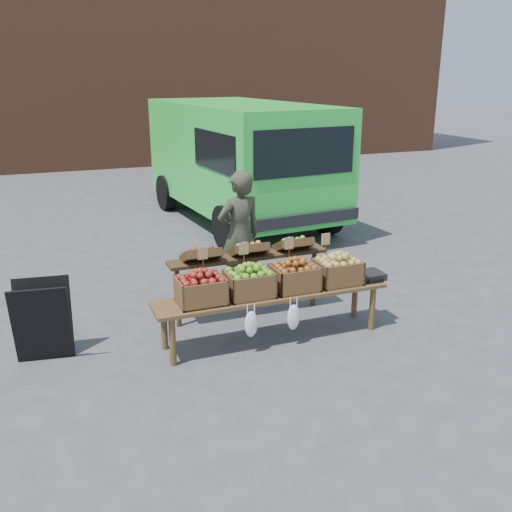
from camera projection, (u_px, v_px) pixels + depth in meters
name	position (u px, v px, depth m)	size (l,w,h in m)	color
ground	(293.00, 339.00, 6.56)	(80.00, 80.00, 0.00)	#49494B
brick_building	(100.00, 4.00, 18.31)	(24.00, 4.00, 10.00)	brown
delivery_van	(240.00, 164.00, 11.40)	(2.41, 5.26, 2.35)	green
vendor	(240.00, 236.00, 7.53)	(0.63, 0.41, 1.73)	#343728
chalkboard_sign	(43.00, 321.00, 5.98)	(0.58, 0.32, 0.88)	black
back_table	(249.00, 276.00, 7.04)	(2.10, 0.44, 1.04)	#392713
display_bench	(272.00, 316.00, 6.48)	(2.70, 0.56, 0.57)	brown
crate_golden_apples	(201.00, 291.00, 6.06)	(0.50, 0.40, 0.28)	maroon
crate_russet_pears	(249.00, 284.00, 6.25)	(0.50, 0.40, 0.28)	#4A8E10
crate_red_apples	(295.00, 278.00, 6.44)	(0.50, 0.40, 0.28)	#954A1B
crate_green_apples	(337.00, 272.00, 6.63)	(0.50, 0.40, 0.28)	#B1A841
weighing_scale	(368.00, 275.00, 6.81)	(0.34, 0.30, 0.08)	black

